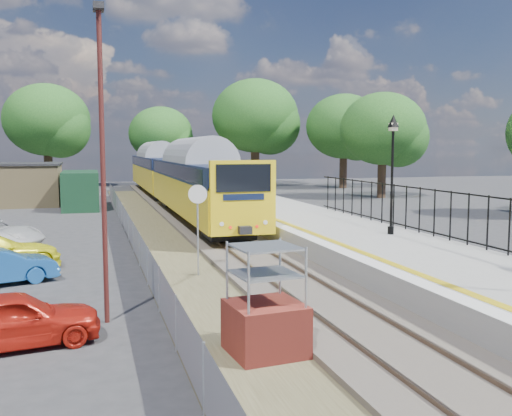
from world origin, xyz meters
name	(u,v)px	position (x,y,z in m)	size (l,w,h in m)	color
ground	(325,309)	(0.00, 0.00, 0.00)	(120.00, 120.00, 0.00)	#2D2D30
track_bed	(224,246)	(-0.47, 9.67, 0.09)	(5.90, 80.00, 0.29)	#473F38
platform	(342,239)	(4.20, 8.00, 0.45)	(5.00, 70.00, 0.90)	gray
platform_edge	(296,230)	(2.14, 8.00, 0.90)	(0.90, 70.00, 0.01)	silver
victorian_lamp_north	(393,146)	(5.30, 6.00, 4.30)	(0.44, 0.44, 4.60)	black
palisade_fence	(483,221)	(6.55, 2.24, 1.84)	(0.12, 26.00, 2.00)	black
wire_fence	(130,230)	(-4.20, 12.00, 0.60)	(0.06, 52.00, 1.20)	#999EA3
outbuilding	(18,185)	(-10.91, 31.21, 1.52)	(10.80, 10.10, 3.12)	#9A8457
tree_line	(167,123)	(1.40, 42.00, 6.61)	(56.80, 43.80, 11.88)	#332319
train	(172,174)	(0.00, 28.72, 2.34)	(2.82, 40.83, 3.51)	gold
brick_plinth	(265,303)	(-2.50, -2.78, 1.11)	(1.57, 1.57, 2.31)	maroon
speed_sign	(198,214)	(-2.50, 4.68, 2.10)	(0.60, 0.19, 3.04)	#999EA3
carpark_lamp	(102,146)	(-5.53, 0.44, 4.26)	(0.25, 0.50, 7.52)	#4B1C19
car_red	(13,319)	(-7.49, -0.82, 0.61)	(1.45, 3.59, 1.22)	#B41C10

